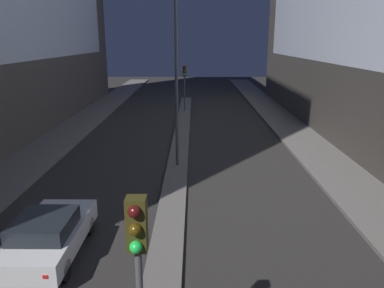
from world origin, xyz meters
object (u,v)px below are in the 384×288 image
traffic_light_near (138,261)px  street_lamp (176,43)px  car_left_lane (48,235)px  traffic_light_mid (184,78)px

traffic_light_near → street_lamp: bearing=90.0°
street_lamp → car_left_lane: (-3.65, -8.52, -5.71)m
traffic_light_mid → street_lamp: size_ratio=0.44×
street_lamp → traffic_light_mid: bearing=90.0°
traffic_light_near → car_left_lane: 6.78m
traffic_light_near → street_lamp: 14.07m
street_lamp → car_left_lane: 10.89m
traffic_light_mid → car_left_lane: bearing=-98.6°
traffic_light_near → traffic_light_mid: (0.00, 29.16, 0.00)m
traffic_light_near → street_lamp: size_ratio=0.44×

